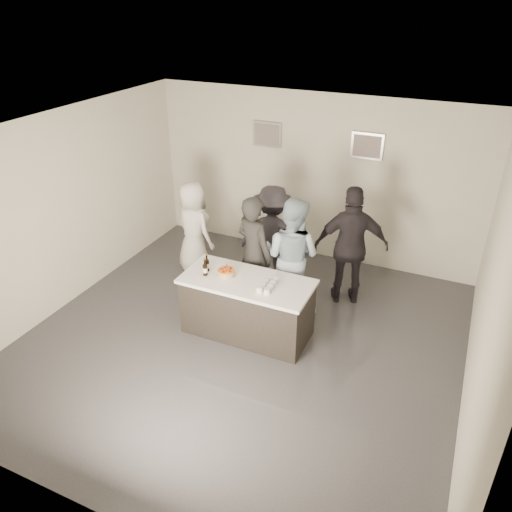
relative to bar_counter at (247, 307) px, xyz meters
name	(u,v)px	position (x,y,z in m)	size (l,w,h in m)	color
floor	(242,341)	(0.01, -0.22, -0.45)	(6.00, 6.00, 0.00)	#3D3D42
ceiling	(238,135)	(0.01, -0.22, 2.55)	(6.00, 6.00, 0.00)	white
wall_back	(314,178)	(0.01, 2.78, 1.05)	(6.00, 0.04, 3.00)	beige
wall_front	(81,403)	(0.01, -3.22, 1.05)	(6.00, 0.04, 3.00)	beige
wall_left	(63,211)	(-2.99, -0.22, 1.05)	(0.04, 6.00, 3.00)	beige
wall_right	(488,302)	(3.01, -0.22, 1.05)	(0.04, 6.00, 3.00)	beige
picture_left	(267,134)	(-0.89, 2.75, 1.75)	(0.54, 0.04, 0.44)	#B2B2B7
picture_right	(367,146)	(0.91, 2.75, 1.75)	(0.54, 0.04, 0.44)	#B2B2B7
bar_counter	(247,307)	(0.00, 0.00, 0.00)	(1.86, 0.86, 0.90)	white
cake	(226,273)	(-0.32, 0.00, 0.49)	(0.24, 0.24, 0.08)	orange
beer_bottle_a	(207,263)	(-0.64, 0.01, 0.58)	(0.07, 0.07, 0.26)	black
beer_bottle_b	(205,267)	(-0.60, -0.12, 0.58)	(0.07, 0.07, 0.26)	black
tumbler_cluster	(268,285)	(0.34, -0.05, 0.49)	(0.19, 0.40, 0.08)	orange
candles	(211,286)	(-0.38, -0.35, 0.45)	(0.24, 0.08, 0.01)	pink
person_main_black	(254,253)	(-0.21, 0.72, 0.48)	(0.68, 0.45, 1.86)	#242424
person_main_blue	(292,256)	(0.35, 0.85, 0.49)	(0.91, 0.71, 1.87)	#96AFC5
person_guest_left	(194,228)	(-1.63, 1.29, 0.38)	(0.81, 0.53, 1.66)	white
person_guest_right	(351,246)	(1.10, 1.46, 0.53)	(1.14, 0.48, 1.95)	black
person_guest_back	(272,235)	(-0.25, 1.54, 0.41)	(1.12, 0.64, 1.73)	#2C2A31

